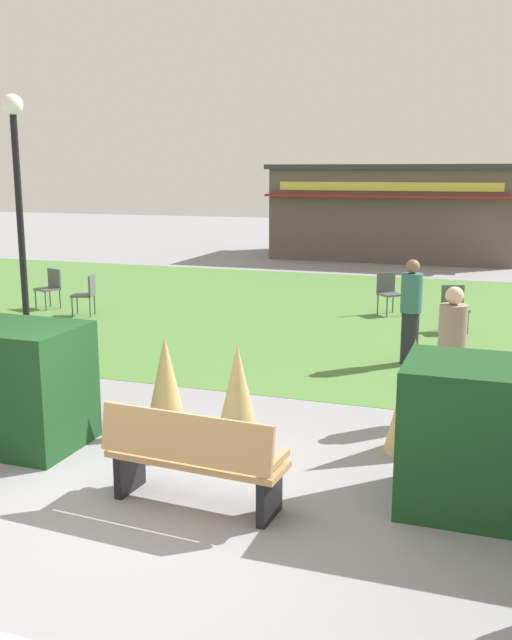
% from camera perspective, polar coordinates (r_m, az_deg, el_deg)
% --- Properties ---
extents(ground_plane, '(80.00, 80.00, 0.00)m').
position_cam_1_polar(ground_plane, '(6.92, -9.35, -14.60)').
color(ground_plane, gray).
extents(lawn_patch, '(36.00, 12.00, 0.01)m').
position_cam_1_polar(lawn_patch, '(15.63, 7.61, 0.39)').
color(lawn_patch, '#4C7A38').
rests_on(lawn_patch, ground_plane).
extents(park_bench, '(1.73, 0.64, 0.95)m').
position_cam_1_polar(park_bench, '(6.72, -5.03, -10.85)').
color(park_bench, tan).
rests_on(park_bench, ground_plane).
extents(ornamental_grass_behind_left, '(0.54, 0.54, 1.20)m').
position_cam_1_polar(ornamental_grass_behind_left, '(7.99, -1.46, -6.13)').
color(ornamental_grass_behind_left, tan).
rests_on(ornamental_grass_behind_left, ground_plane).
extents(ornamental_grass_behind_right, '(0.51, 0.51, 1.18)m').
position_cam_1_polar(ornamental_grass_behind_right, '(8.59, -7.16, -5.04)').
color(ornamental_grass_behind_right, tan).
rests_on(ornamental_grass_behind_right, ground_plane).
extents(ornamental_grass_behind_center, '(0.59, 0.59, 1.28)m').
position_cam_1_polar(ornamental_grass_behind_center, '(8.11, 12.32, -5.86)').
color(ornamental_grass_behind_center, tan).
rests_on(ornamental_grass_behind_center, ground_plane).
extents(lamppost_mid, '(0.36, 0.36, 4.35)m').
position_cam_1_polar(lamppost_mid, '(13.55, -18.33, 9.79)').
color(lamppost_mid, black).
rests_on(lamppost_mid, ground_plane).
extents(food_kiosk, '(8.41, 4.76, 3.26)m').
position_cam_1_polar(food_kiosk, '(26.43, 10.99, 8.47)').
color(food_kiosk, '#594C47').
rests_on(food_kiosk, ground_plane).
extents(cafe_chair_west, '(0.62, 0.62, 0.89)m').
position_cam_1_polar(cafe_chair_west, '(15.79, 10.44, 2.35)').
color(cafe_chair_west, '#4C5156').
rests_on(cafe_chair_west, ground_plane).
extents(cafe_chair_east, '(0.56, 0.56, 0.89)m').
position_cam_1_polar(cafe_chair_east, '(16.84, -15.97, 2.67)').
color(cafe_chair_east, '#4C5156').
rests_on(cafe_chair_east, ground_plane).
extents(cafe_chair_center, '(0.55, 0.55, 0.89)m').
position_cam_1_polar(cafe_chair_center, '(15.76, -13.23, 2.21)').
color(cafe_chair_center, '#4C5156').
rests_on(cafe_chair_center, ground_plane).
extents(cafe_chair_north, '(0.57, 0.57, 0.89)m').
position_cam_1_polar(cafe_chair_north, '(14.36, 15.41, 1.19)').
color(cafe_chair_north, '#4C5156').
rests_on(cafe_chair_north, ground_plane).
extents(person_strolling, '(0.34, 0.34, 1.69)m').
position_cam_1_polar(person_strolling, '(9.13, 15.21, -2.57)').
color(person_strolling, '#23232D').
rests_on(person_strolling, ground_plane).
extents(person_standing, '(0.34, 0.34, 1.69)m').
position_cam_1_polar(person_standing, '(11.70, 12.16, 0.67)').
color(person_standing, '#23232D').
rests_on(person_standing, ground_plane).
extents(parked_car_west_slot, '(4.22, 2.10, 1.20)m').
position_cam_1_polar(parked_car_west_slot, '(33.58, 6.71, 7.56)').
color(parked_car_west_slot, maroon).
rests_on(parked_car_west_slot, ground_plane).
extents(parked_car_center_slot, '(4.23, 2.12, 1.20)m').
position_cam_1_polar(parked_car_center_slot, '(32.84, 15.82, 7.10)').
color(parked_car_center_slot, black).
rests_on(parked_car_center_slot, ground_plane).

